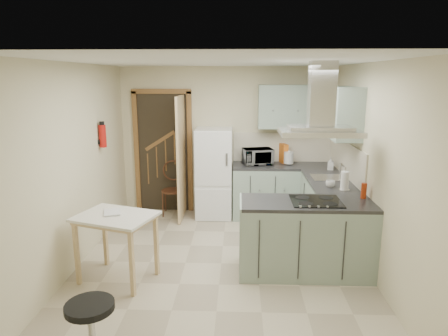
{
  "coord_description": "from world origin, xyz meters",
  "views": [
    {
      "loc": [
        0.22,
        -4.69,
        2.33
      ],
      "look_at": [
        0.02,
        0.45,
        1.15
      ],
      "focal_mm": 32.0,
      "sensor_mm": 36.0,
      "label": 1
    }
  ],
  "objects_px": {
    "extractor_hood": "(320,132)",
    "stool": "(92,332)",
    "peninsula": "(306,237)",
    "fridge": "(214,173)",
    "bentwood_chair": "(172,191)",
    "drop_leaf_table": "(117,248)",
    "microwave": "(258,157)"
  },
  "relations": [
    {
      "from": "peninsula",
      "to": "extractor_hood",
      "type": "height_order",
      "value": "extractor_hood"
    },
    {
      "from": "microwave",
      "to": "stool",
      "type": "bearing_deg",
      "value": -125.72
    },
    {
      "from": "fridge",
      "to": "bentwood_chair",
      "type": "relative_size",
      "value": 1.78
    },
    {
      "from": "drop_leaf_table",
      "to": "extractor_hood",
      "type": "bearing_deg",
      "value": 24.92
    },
    {
      "from": "peninsula",
      "to": "microwave",
      "type": "relative_size",
      "value": 3.25
    },
    {
      "from": "fridge",
      "to": "microwave",
      "type": "bearing_deg",
      "value": 2.68
    },
    {
      "from": "fridge",
      "to": "stool",
      "type": "relative_size",
      "value": 2.79
    },
    {
      "from": "extractor_hood",
      "to": "drop_leaf_table",
      "type": "distance_m",
      "value": 2.68
    },
    {
      "from": "peninsula",
      "to": "extractor_hood",
      "type": "distance_m",
      "value": 1.27
    },
    {
      "from": "peninsula",
      "to": "stool",
      "type": "xyz_separation_m",
      "value": [
        -2.01,
        -1.65,
        -0.18
      ]
    },
    {
      "from": "microwave",
      "to": "extractor_hood",
      "type": "bearing_deg",
      "value": -86.67
    },
    {
      "from": "extractor_hood",
      "to": "drop_leaf_table",
      "type": "relative_size",
      "value": 1.06
    },
    {
      "from": "peninsula",
      "to": "stool",
      "type": "relative_size",
      "value": 2.88
    },
    {
      "from": "bentwood_chair",
      "to": "microwave",
      "type": "xyz_separation_m",
      "value": [
        1.45,
        -0.01,
        0.61
      ]
    },
    {
      "from": "drop_leaf_table",
      "to": "bentwood_chair",
      "type": "bearing_deg",
      "value": 101.75
    },
    {
      "from": "extractor_hood",
      "to": "stool",
      "type": "distance_m",
      "value": 3.05
    },
    {
      "from": "fridge",
      "to": "stool",
      "type": "xyz_separation_m",
      "value": [
        -0.79,
        -3.63,
        -0.48
      ]
    },
    {
      "from": "extractor_hood",
      "to": "microwave",
      "type": "distance_m",
      "value": 2.21
    },
    {
      "from": "stool",
      "to": "microwave",
      "type": "relative_size",
      "value": 1.13
    },
    {
      "from": "fridge",
      "to": "drop_leaf_table",
      "type": "height_order",
      "value": "fridge"
    },
    {
      "from": "bentwood_chair",
      "to": "stool",
      "type": "xyz_separation_m",
      "value": [
        -0.07,
        -3.67,
        -0.15
      ]
    },
    {
      "from": "peninsula",
      "to": "bentwood_chair",
      "type": "xyz_separation_m",
      "value": [
        -1.95,
        2.02,
        -0.03
      ]
    },
    {
      "from": "drop_leaf_table",
      "to": "bentwood_chair",
      "type": "relative_size",
      "value": 1.01
    },
    {
      "from": "fridge",
      "to": "bentwood_chair",
      "type": "xyz_separation_m",
      "value": [
        -0.72,
        0.04,
        -0.33
      ]
    },
    {
      "from": "drop_leaf_table",
      "to": "bentwood_chair",
      "type": "height_order",
      "value": "bentwood_chair"
    },
    {
      "from": "extractor_hood",
      "to": "stool",
      "type": "relative_size",
      "value": 1.67
    },
    {
      "from": "extractor_hood",
      "to": "drop_leaf_table",
      "type": "height_order",
      "value": "extractor_hood"
    },
    {
      "from": "peninsula",
      "to": "stool",
      "type": "height_order",
      "value": "peninsula"
    },
    {
      "from": "peninsula",
      "to": "stool",
      "type": "distance_m",
      "value": 2.61
    },
    {
      "from": "fridge",
      "to": "bentwood_chair",
      "type": "distance_m",
      "value": 0.79
    },
    {
      "from": "stool",
      "to": "microwave",
      "type": "xyz_separation_m",
      "value": [
        1.51,
        3.66,
        0.76
      ]
    },
    {
      "from": "extractor_hood",
      "to": "microwave",
      "type": "relative_size",
      "value": 1.88
    }
  ]
}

